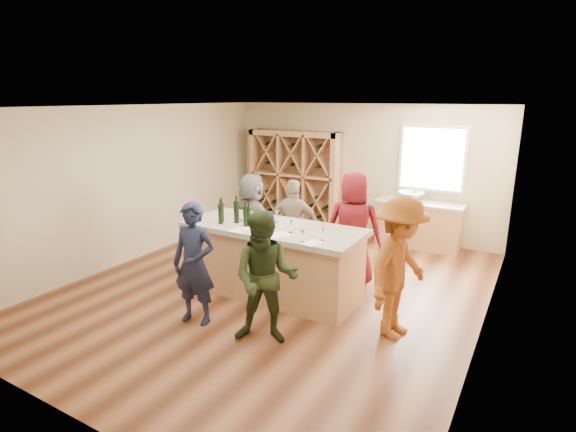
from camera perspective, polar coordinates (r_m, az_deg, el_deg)
The scene contains 35 objects.
floor at distance 7.24m, azimuth -1.50°, elevation -9.47°, with size 6.00×7.00×0.10m, color brown.
ceiling at distance 6.59m, azimuth -1.67°, elevation 14.14°, with size 6.00×7.00×0.10m, color white.
wall_back at distance 9.91m, azimuth 9.28°, elevation 5.81°, with size 6.00×0.10×2.80m, color #C6B590.
wall_front at distance 4.31m, azimuth -27.36°, elevation -7.79°, with size 6.00×0.10×2.80m, color #C6B590.
wall_left at distance 8.73m, azimuth -18.95°, elevation 3.97°, with size 0.10×7.00×2.80m, color #C6B590.
wall_right at distance 5.83m, azimuth 24.89°, elevation -1.81°, with size 0.10×7.00×2.80m, color #C6B590.
window_frame at distance 9.37m, azimuth 17.84°, elevation 6.93°, with size 1.30×0.06×1.30m, color white.
window_pane at distance 9.33m, azimuth 17.79°, elevation 6.91°, with size 1.18×0.01×1.18m, color white.
wine_rack at distance 10.34m, azimuth 0.84°, elevation 4.69°, with size 2.20×0.45×2.20m, color tan.
back_counter_base at distance 9.39m, azimuth 16.25°, elevation -1.18°, with size 1.60×0.58×0.86m, color tan.
back_counter_top at distance 9.28m, azimuth 16.45°, elevation 1.56°, with size 1.70×0.62×0.06m, color #B3A892.
sink at distance 9.30m, azimuth 15.32°, elevation 2.44°, with size 0.54×0.54×0.19m, color silver.
faucet at distance 9.46m, azimuth 15.62°, elevation 2.98°, with size 0.02×0.02×0.30m, color silver.
tasting_counter_base at distance 6.86m, azimuth -1.90°, elevation -5.90°, with size 2.60×1.00×1.00m, color tan.
tasting_counter_top at distance 6.69m, azimuth -1.94°, elevation -1.58°, with size 2.72×1.12×0.08m, color #B3A892.
wine_bottle_a at distance 6.94m, azimuth -8.43°, elevation 0.48°, with size 0.07×0.07×0.29m, color black.
wine_bottle_b at distance 6.82m, azimuth -8.56°, elevation 0.23°, with size 0.07×0.07×0.30m, color black.
wine_bottle_c at distance 6.84m, azimuth -6.56°, elevation 0.50°, with size 0.08×0.08×0.34m, color black.
wine_bottle_d at distance 6.66m, azimuth -5.41°, elevation 0.00°, with size 0.07×0.07×0.30m, color black.
wine_bottle_e at distance 6.66m, azimuth -5.00°, elevation -0.13°, with size 0.07×0.07×0.27m, color black.
wine_glass_a at distance 6.44m, azimuth -5.86°, elevation -1.05°, with size 0.07×0.07×0.19m, color white.
wine_glass_b at distance 6.14m, azimuth -2.34°, elevation -1.82°, with size 0.07×0.07×0.19m, color white.
wine_glass_c at distance 5.90m, azimuth 1.85°, elevation -2.55°, with size 0.07×0.07×0.18m, color white.
wine_glass_d at distance 6.32m, azimuth 0.32°, elevation -1.34°, with size 0.07×0.07×0.18m, color white.
wine_glass_e at distance 5.99m, azimuth 4.35°, elevation -2.39°, with size 0.06×0.06×0.16m, color white.
tasting_menu_a at distance 6.51m, azimuth -6.20°, elevation -1.76°, with size 0.20×0.28×0.00m, color white.
tasting_menu_b at distance 6.24m, azimuth -1.28°, elevation -2.41°, with size 0.23×0.31×0.00m, color white.
tasting_menu_c at distance 5.91m, azimuth 3.11°, elevation -3.42°, with size 0.20×0.28×0.00m, color white.
person_near_left at distance 6.03m, azimuth -11.82°, elevation -5.96°, with size 0.60×0.44×1.65m, color #191E38.
person_near_right at distance 5.45m, azimuth -2.86°, elevation -7.87°, with size 0.81×0.44×1.66m, color #263319.
person_server at distance 5.71m, azimuth 13.97°, elevation -6.48°, with size 1.16×0.54×1.80m, color #994C19.
person_far_mid at distance 7.60m, azimuth 0.74°, elevation -1.36°, with size 0.95×0.48×1.61m, color gray.
person_far_right at distance 7.16m, azimuth 8.31°, elevation -1.62°, with size 0.90×0.58×1.84m, color #590F14.
person_far_left at distance 8.09m, azimuth -4.55°, elevation -0.30°, with size 1.52×0.55×1.64m, color slate.
wine_glass_f at distance 6.84m, azimuth -1.42°, elevation -0.06°, with size 0.07×0.07×0.18m, color white.
Camera 1 is at (3.46, -5.61, 2.94)m, focal length 28.00 mm.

